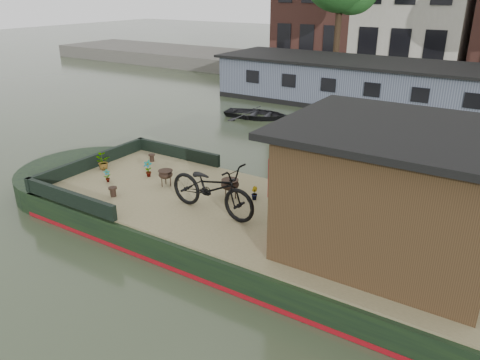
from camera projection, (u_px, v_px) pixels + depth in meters
The scene contains 17 objects.
ground at pixel (282, 248), 10.19m from camera, with size 120.00×120.00×0.00m, color #2B3521.
houseboat_hull at pixel (231, 221), 10.75m from camera, with size 14.01×4.02×0.60m.
houseboat_deck at pixel (283, 222), 9.96m from camera, with size 11.80×3.80×0.05m, color olive.
bow_bulwark at pixel (114, 168), 12.40m from camera, with size 3.00×4.00×0.35m.
cabin at pixel (393, 190), 8.39m from camera, with size 4.00×3.50×2.42m.
bicycle at pixel (212, 188), 10.12m from camera, with size 0.78×2.24×1.18m, color black.
potted_plant_a at pixel (148, 169), 12.22m from camera, with size 0.23×0.16×0.44m, color maroon.
potted_plant_b at pixel (254, 193), 10.92m from camera, with size 0.17×0.14×0.31m, color brown.
potted_plant_c at pixel (102, 162), 12.71m from camera, with size 0.39×0.34×0.43m, color #B36F34.
potted_plant_e at pixel (107, 176), 11.90m from camera, with size 0.17×0.12×0.33m, color brown.
brazier_front at pixel (166, 178), 11.64m from camera, with size 0.39×0.39×0.42m, color black, non-canonical shape.
brazier_rear at pixel (230, 189), 10.97m from camera, with size 0.43×0.43×0.46m, color black, non-canonical shape.
bollard_port at pixel (152, 158), 13.34m from camera, with size 0.19×0.19×0.21m, color black.
bollard_stbd at pixel (113, 192), 11.09m from camera, with size 0.20×0.20×0.23m, color black.
dinghy at pixel (257, 111), 20.32m from camera, with size 2.04×2.86×0.59m, color black.
far_houseboat at pixel (430, 92), 20.73m from camera, with size 20.40×4.40×2.11m.
quay at pixel (455, 81), 26.00m from camera, with size 60.00×6.00×0.90m, color #47443F.
Camera 1 is at (4.01, -7.96, 5.24)m, focal length 35.00 mm.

